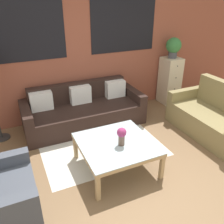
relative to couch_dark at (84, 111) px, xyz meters
The scene contains 9 objects.
ground_plane 1.98m from the couch_dark, 86.61° to the right, with size 16.00×16.00×0.00m, color brown.
wall_back_brick 1.23m from the couch_dark, 76.58° to the left, with size 8.40×0.09×2.80m.
rug 0.85m from the couch_dark, 89.43° to the right, with size 1.97×1.55×0.00m.
couch_dark is the anchor object (origin of this frame).
settee_vintage 2.41m from the couch_dark, 32.47° to the right, with size 0.80×1.55×0.92m.
coffee_table 1.45m from the couch_dark, 89.68° to the right, with size 1.02×1.02×0.43m.
drawer_cabinet 2.19m from the couch_dark, ahead, with size 0.39×0.43×1.06m.
potted_plant 2.40m from the couch_dark, ahead, with size 0.33×0.33×0.44m.
flower_vase 1.56m from the couch_dark, 88.01° to the right, with size 0.13×0.13×0.27m.
Camera 1 is at (-1.33, -2.03, 2.34)m, focal length 38.00 mm.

